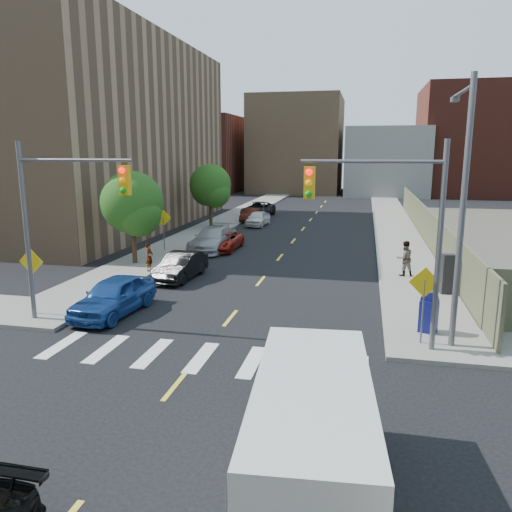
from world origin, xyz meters
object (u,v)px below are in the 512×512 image
at_px(parked_car_blue, 114,296).
at_px(pedestrian_east, 405,258).
at_px(parked_car_silver, 213,239).
at_px(pedestrian_west, 149,257).
at_px(parked_car_grey, 258,209).
at_px(payphone, 447,274).
at_px(parked_car_red, 223,241).
at_px(parked_car_maroon, 251,215).
at_px(parked_car_white, 258,218).
at_px(parked_car_black, 181,266).
at_px(mailbox, 429,313).
at_px(cargo_van, 312,435).

bearing_deg(parked_car_blue, pedestrian_east, 40.30).
distance_m(parked_car_silver, pedestrian_west, 7.13).
bearing_deg(parked_car_grey, parked_car_silver, -82.81).
distance_m(payphone, pedestrian_east, 3.48).
bearing_deg(payphone, parked_car_grey, 108.01).
bearing_deg(parked_car_red, parked_car_blue, -90.91).
height_order(parked_car_blue, parked_car_maroon, parked_car_blue).
height_order(parked_car_silver, parked_car_grey, parked_car_silver).
bearing_deg(parked_car_red, pedestrian_east, -23.16).
height_order(parked_car_red, parked_car_white, parked_car_white).
distance_m(parked_car_black, pedestrian_east, 11.80).
xyz_separation_m(parked_car_red, parked_car_silver, (-0.59, -0.22, 0.18)).
height_order(parked_car_red, parked_car_silver, parked_car_silver).
bearing_deg(parked_car_silver, parked_car_red, 23.66).
distance_m(parked_car_white, mailbox, 27.85).
relative_size(pedestrian_west, pedestrian_east, 0.84).
bearing_deg(parked_car_maroon, cargo_van, -73.30).
relative_size(parked_car_red, parked_car_silver, 0.81).
bearing_deg(pedestrian_east, parked_car_black, -7.84).
bearing_deg(parked_car_grey, payphone, -55.91).
bearing_deg(parked_car_red, parked_car_white, 91.66).
xyz_separation_m(parked_car_white, parked_car_maroon, (-1.25, 2.71, -0.05)).
bearing_deg(cargo_van, pedestrian_west, 118.41).
distance_m(mailbox, pedestrian_east, 8.52).
bearing_deg(parked_car_maroon, payphone, -55.22).
xyz_separation_m(parked_car_silver, payphone, (13.76, -8.14, 0.28)).
bearing_deg(parked_car_white, mailbox, -61.43).
relative_size(parked_car_red, parked_car_grey, 0.81).
bearing_deg(parked_car_maroon, mailbox, -62.94).
relative_size(parked_car_grey, mailbox, 3.60).
bearing_deg(mailbox, parked_car_grey, 131.33).
height_order(parked_car_blue, payphone, payphone).
relative_size(parked_car_red, parked_car_white, 1.11).
bearing_deg(parked_car_red, mailbox, -47.98).
bearing_deg(pedestrian_west, parked_car_blue, -167.48).
height_order(parked_car_blue, parked_car_red, parked_car_blue).
bearing_deg(parked_car_blue, parked_car_grey, 95.89).
height_order(cargo_van, pedestrian_west, cargo_van).
height_order(parked_car_blue, parked_car_grey, parked_car_blue).
relative_size(cargo_van, payphone, 3.09).
distance_m(parked_car_black, payphone, 13.19).
height_order(parked_car_silver, parked_car_white, parked_car_silver).
xyz_separation_m(parked_car_maroon, parked_car_grey, (-0.05, 3.41, 0.13)).
distance_m(parked_car_blue, cargo_van, 13.14).
xyz_separation_m(parked_car_blue, cargo_van, (9.15, -9.41, 0.56)).
height_order(parked_car_red, parked_car_grey, parked_car_grey).
height_order(parked_car_white, payphone, payphone).
bearing_deg(parked_car_silver, cargo_van, -65.17).
distance_m(parked_car_blue, parked_car_maroon, 28.14).
distance_m(parked_car_silver, mailbox, 18.38).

